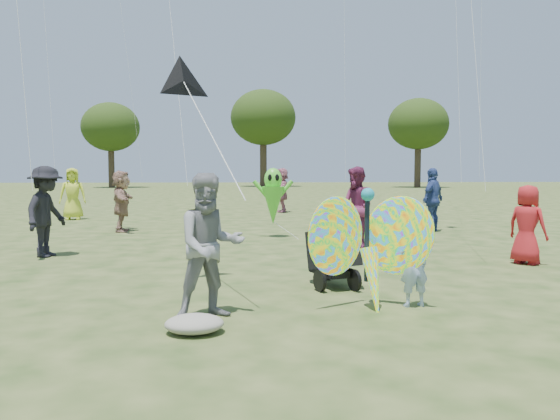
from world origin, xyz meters
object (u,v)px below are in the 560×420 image
at_px(adult_man, 210,246).
at_px(crowd_c, 433,200).
at_px(crowd_e, 356,207).
at_px(butterfly_kite, 369,250).
at_px(child_girl, 414,265).
at_px(crowd_g, 73,194).
at_px(crowd_j, 282,190).
at_px(crowd_a, 527,225).
at_px(alien_kite, 273,199).
at_px(crowd_d, 122,201).
at_px(jogging_stroller, 332,243).
at_px(crowd_b, 46,212).

distance_m(adult_man, crowd_c, 10.16).
height_order(crowd_e, butterfly_kite, crowd_e).
height_order(child_girl, crowd_g, crowd_g).
height_order(crowd_j, butterfly_kite, crowd_j).
bearing_deg(child_girl, crowd_a, -146.42).
distance_m(crowd_c, alien_kite, 4.55).
xyz_separation_m(crowd_g, crowd_j, (7.44, 2.97, 0.01)).
bearing_deg(crowd_c, alien_kite, -32.02).
xyz_separation_m(crowd_a, crowd_g, (-10.79, 9.90, 0.18)).
height_order(child_girl, crowd_e, crowd_e).
bearing_deg(crowd_j, crowd_e, 5.00).
bearing_deg(crowd_e, crowd_g, -148.95).
relative_size(crowd_e, crowd_j, 0.98).
height_order(crowd_g, butterfly_kite, crowd_g).
bearing_deg(alien_kite, crowd_c, 12.51).
height_order(crowd_d, crowd_g, crowd_g).
distance_m(crowd_e, jogging_stroller, 4.02).
height_order(adult_man, crowd_b, crowd_b).
height_order(crowd_a, butterfly_kite, butterfly_kite).
xyz_separation_m(crowd_c, crowd_e, (-2.78, -3.02, 0.00)).
bearing_deg(crowd_e, butterfly_kite, -26.64).
relative_size(crowd_b, crowd_e, 1.00).
height_order(child_girl, crowd_j, crowd_j).
distance_m(crowd_d, crowd_g, 4.70).
xyz_separation_m(crowd_c, crowd_d, (-8.50, 0.63, -0.03)).
distance_m(crowd_a, crowd_j, 13.30).
relative_size(child_girl, crowd_g, 0.57).
relative_size(child_girl, jogging_stroller, 0.90).
relative_size(adult_man, crowd_g, 0.91).
bearing_deg(child_girl, crowd_e, -104.67).
xyz_separation_m(adult_man, butterfly_kite, (1.87, 0.26, -0.10)).
distance_m(crowd_b, crowd_g, 8.63).
height_order(crowd_a, crowd_c, crowd_c).
height_order(adult_man, crowd_c, crowd_c).
bearing_deg(child_girl, alien_kite, -90.15).
relative_size(crowd_b, crowd_j, 0.97).
height_order(crowd_j, alien_kite, crowd_j).
bearing_deg(crowd_d, crowd_j, -41.99).
relative_size(child_girl, crowd_d, 0.61).
bearing_deg(crowd_j, crowd_a, 15.45).
xyz_separation_m(jogging_stroller, butterfly_kite, (0.21, -1.35, 0.10)).
xyz_separation_m(crowd_b, alien_kite, (4.55, 2.79, 0.09)).
height_order(crowd_d, crowd_e, crowd_e).
bearing_deg(adult_man, butterfly_kite, -9.35).
height_order(adult_man, jogging_stroller, adult_man).
bearing_deg(crowd_e, crowd_j, 168.10).
height_order(crowd_a, jogging_stroller, crowd_a).
xyz_separation_m(adult_man, crowd_b, (-3.37, 4.68, 0.06)).
bearing_deg(crowd_g, crowd_j, 10.55).
xyz_separation_m(child_girl, jogging_stroller, (-0.78, 1.29, 0.10)).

